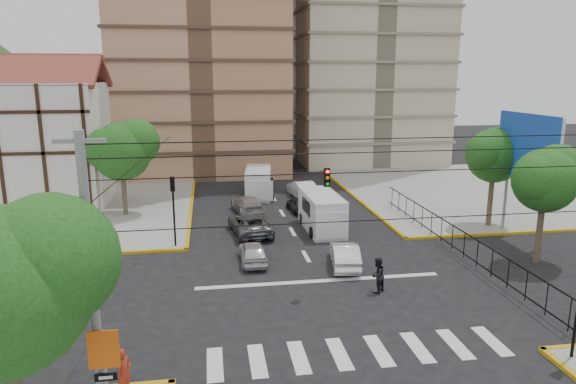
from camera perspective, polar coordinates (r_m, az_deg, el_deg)
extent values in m
plane|color=black|center=(26.37, 4.11, -10.83)|extent=(160.00, 160.00, 0.00)
cube|color=gray|center=(47.03, -26.53, -1.43)|extent=(26.00, 26.00, 0.15)
cube|color=gray|center=(51.55, 21.05, 0.23)|extent=(26.00, 26.00, 0.15)
cube|color=silver|center=(21.20, 7.92, -17.20)|extent=(12.00, 2.40, 0.01)
cube|color=silver|center=(27.45, 3.55, -9.83)|extent=(13.00, 0.40, 0.01)
cube|color=silver|center=(45.87, -25.95, 4.58)|extent=(10.00, 8.00, 10.00)
cube|color=maroon|center=(43.72, -27.44, 11.88)|extent=(10.80, 4.25, 2.65)
cube|color=maroon|center=(47.35, -26.00, 11.99)|extent=(10.80, 4.25, 2.65)
cylinder|color=slate|center=(35.08, 26.36, -2.41)|extent=(0.20, 0.20, 4.00)
cylinder|color=slate|center=(38.30, 22.97, -0.89)|extent=(0.20, 0.20, 4.00)
cube|color=silver|center=(35.96, 25.18, 4.57)|extent=(0.25, 6.00, 4.00)
cube|color=blue|center=(35.85, 24.92, 4.57)|extent=(0.08, 6.20, 4.20)
sphere|color=#194914|center=(15.58, -29.06, -9.67)|extent=(4.60, 4.60, 4.60)
sphere|color=#194914|center=(15.25, -24.88, -6.92)|extent=(3.68, 3.68, 3.68)
cylinder|color=#473828|center=(32.67, 26.19, -3.54)|extent=(0.36, 0.36, 4.20)
sphere|color=#194914|center=(32.07, 26.67, 1.18)|extent=(3.60, 3.60, 3.60)
sphere|color=#194914|center=(32.74, 27.75, 2.24)|extent=(2.88, 2.88, 2.88)
sphere|color=#194914|center=(31.38, 25.94, 1.36)|extent=(2.70, 2.70, 2.70)
cylinder|color=#473828|center=(38.85, 21.59, -0.45)|extent=(0.36, 0.36, 4.48)
sphere|color=#194914|center=(38.33, 21.95, 3.80)|extent=(3.80, 3.80, 3.80)
sphere|color=#194914|center=(39.00, 23.00, 4.70)|extent=(3.04, 3.04, 3.04)
sphere|color=#194914|center=(37.66, 21.20, 4.01)|extent=(2.85, 2.85, 2.85)
cylinder|color=#473828|center=(40.92, -17.75, 0.28)|extent=(0.36, 0.36, 4.20)
sphere|color=#194914|center=(40.41, -18.04, 4.30)|extent=(4.40, 4.40, 4.40)
sphere|color=#194914|center=(40.46, -16.49, 5.36)|extent=(3.52, 3.52, 3.52)
sphere|color=#194914|center=(40.24, -19.36, 4.49)|extent=(3.30, 3.30, 3.30)
cylinder|color=black|center=(32.57, -12.53, -2.91)|extent=(0.12, 0.12, 3.50)
cube|color=black|center=(32.05, -12.72, 0.88)|extent=(0.28, 0.22, 0.90)
sphere|color=#FF0C0C|center=(31.99, -12.75, 1.40)|extent=(0.17, 0.17, 0.17)
cube|color=black|center=(24.63, 4.33, 1.63)|extent=(0.28, 0.22, 0.90)
cylinder|color=black|center=(16.13, 11.65, -2.99)|extent=(18.00, 0.03, 0.03)
cylinder|color=slate|center=(16.04, -20.88, -9.73)|extent=(0.28, 0.28, 9.00)
cube|color=slate|center=(15.01, -22.16, 5.29)|extent=(1.40, 0.12, 0.12)
cylinder|color=slate|center=(17.12, -19.52, -19.00)|extent=(0.08, 0.08, 3.20)
cube|color=#E5590C|center=(16.58, -19.82, -16.14)|extent=(0.90, 0.06, 1.20)
cube|color=black|center=(17.03, -19.57, -18.80)|extent=(0.65, 0.05, 0.25)
cube|color=silver|center=(35.80, 3.77, -2.23)|extent=(2.35, 5.60, 2.55)
cube|color=silver|center=(33.76, 4.59, -3.47)|extent=(2.14, 1.38, 1.77)
cube|color=black|center=(33.23, 4.76, -2.65)|extent=(2.05, 0.15, 1.00)
cylinder|color=black|center=(34.17, 2.67, -4.51)|extent=(0.25, 0.78, 0.78)
cylinder|color=black|center=(34.64, 6.09, -4.33)|extent=(0.25, 0.78, 0.78)
cylinder|color=black|center=(37.50, 1.58, -2.91)|extent=(0.25, 0.78, 0.78)
cylinder|color=black|center=(37.93, 4.72, -2.77)|extent=(0.25, 0.78, 0.78)
cube|color=silver|center=(45.69, -3.31, 1.05)|extent=(2.82, 5.64, 2.49)
cube|color=silver|center=(43.62, -3.03, 0.27)|extent=(2.20, 1.54, 1.73)
cube|color=black|center=(43.12, -2.98, 0.93)|extent=(2.00, 0.35, 0.97)
cylinder|color=black|center=(44.11, -4.40, -0.55)|extent=(0.25, 0.76, 0.76)
cylinder|color=black|center=(44.31, -1.75, -0.46)|extent=(0.25, 0.76, 0.76)
cylinder|color=black|center=(47.47, -4.74, 0.41)|extent=(0.25, 0.76, 0.76)
cylinder|color=black|center=(47.66, -2.27, 0.49)|extent=(0.25, 0.76, 0.76)
imported|color=silver|center=(29.82, -3.92, -6.66)|extent=(1.54, 3.72, 1.26)
imported|color=white|center=(29.32, 6.32, -6.95)|extent=(2.09, 4.32, 1.36)
imported|color=slate|center=(35.03, -4.25, -3.53)|extent=(3.04, 5.41, 1.43)
imported|color=#A7A6AB|center=(40.29, -4.51, -1.39)|extent=(2.64, 4.98, 1.37)
imported|color=black|center=(40.64, 1.24, -1.34)|extent=(1.76, 3.70, 1.22)
imported|color=white|center=(45.22, 1.61, 0.32)|extent=(2.18, 4.81, 1.53)
imported|color=#A63019|center=(18.85, -17.75, -18.48)|extent=(0.67, 0.71, 1.63)
imported|color=black|center=(26.12, 9.89, -9.09)|extent=(1.11, 1.08, 1.80)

